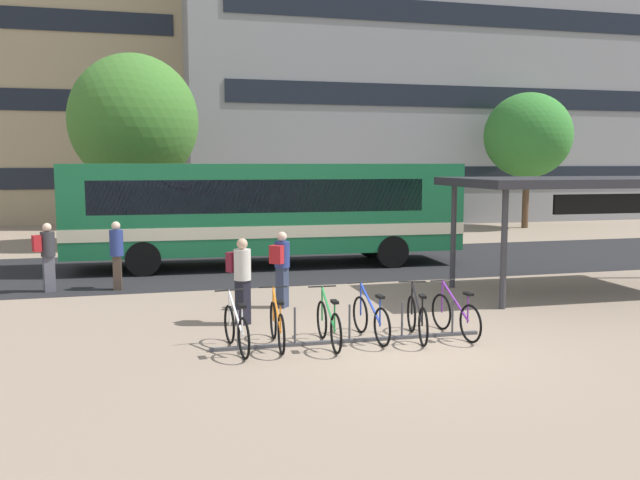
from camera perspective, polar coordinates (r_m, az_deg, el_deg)
name	(u,v)px	position (r m, az deg, el deg)	size (l,w,h in m)	color
ground	(406,347)	(11.88, 7.44, -9.17)	(200.00, 200.00, 0.00)	gray
bus_lane_asphalt	(292,265)	(21.03, -2.47, -2.14)	(80.00, 7.20, 0.01)	#232326
city_bus	(269,210)	(20.70, -4.41, 2.64)	(12.13, 3.11, 3.20)	#196B3D
bike_rack	(349,338)	(12.08, 2.56, -8.41)	(5.03, 0.14, 0.70)	#47474C
parked_bicycle_white_0	(236,329)	(11.56, -7.23, -7.65)	(0.52, 1.72, 0.99)	black
parked_bicycle_orange_1	(277,325)	(11.77, -3.72, -7.36)	(0.52, 1.72, 0.99)	black
parked_bicycle_green_2	(329,325)	(11.80, 0.75, -7.30)	(0.52, 1.72, 0.99)	black
parked_bicycle_blue_3	(371,319)	(12.24, 4.41, -6.81)	(0.52, 1.72, 0.99)	black
parked_bicycle_black_4	(417,318)	(12.38, 8.38, -6.70)	(0.53, 1.70, 0.99)	black
parked_bicycle_purple_5	(455,316)	(12.70, 11.61, -6.43)	(0.52, 1.72, 0.99)	black
transit_shelter	(592,185)	(17.70, 22.40, 4.44)	(6.95, 3.52, 2.86)	#38383D
commuter_teal_pack_0	(117,250)	(17.60, -17.12, -0.86)	(0.35, 0.53, 1.76)	#47382D
commuter_red_pack_1	(47,252)	(17.88, -22.51, -0.98)	(0.59, 0.47, 1.74)	#565660
commuter_maroon_pack_2	(241,275)	(13.33, -6.80, -2.98)	(0.55, 0.60, 1.74)	black
commuter_red_pack_3	(281,264)	(14.74, -3.35, -2.08)	(0.57, 0.60, 1.71)	#2D3851
street_tree_0	(134,121)	(26.88, -15.76, 9.85)	(4.92, 4.92, 7.38)	brown
street_tree_1	(528,136)	(34.31, 17.49, 8.58)	(4.24, 4.24, 6.62)	brown
building_left_wing	(18,79)	(43.00, -24.62, 12.48)	(19.69, 10.99, 16.00)	tan
building_right_wing	(414,8)	(42.04, 8.09, 19.22)	(27.26, 12.32, 24.77)	gray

